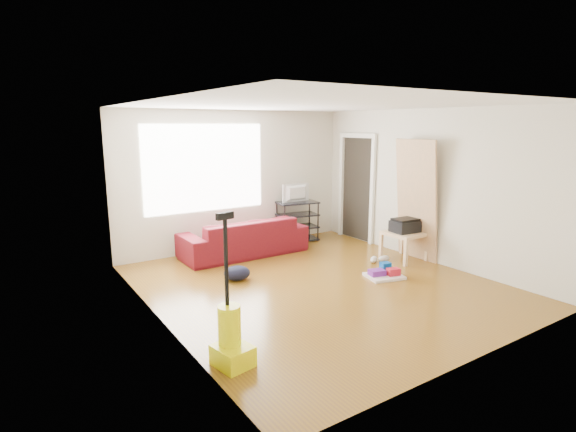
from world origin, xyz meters
TOP-DOWN VIEW (x-y plane):
  - room at (0.07, 0.15)m, footprint 4.51×5.01m
  - sofa at (-0.16, 1.95)m, footprint 2.20×0.86m
  - tv_stand at (1.17, 2.22)m, footprint 0.84×0.57m
  - tv at (1.17, 2.22)m, footprint 0.60×0.08m
  - side_table at (1.95, 0.18)m, footprint 0.61×0.61m
  - printer at (1.95, 0.18)m, footprint 0.47×0.37m
  - bucket at (0.65, 1.70)m, footprint 0.38×0.38m
  - toilet_paper at (0.61, 1.73)m, footprint 0.13×0.13m
  - cleaning_tray at (1.03, -0.28)m, footprint 0.60×0.53m
  - backpack at (-0.88, 0.82)m, footprint 0.47×0.43m
  - sneakers at (1.51, 0.32)m, footprint 0.42×0.22m
  - vacuum at (-2.00, -1.27)m, footprint 0.36×0.40m
  - door_panel at (2.13, 0.13)m, footprint 0.25×0.81m

SIDE VIEW (x-z plane):
  - sofa at x=-0.16m, z-range -0.32..0.32m
  - bucket at x=0.65m, z-range -0.16..0.16m
  - backpack at x=-0.88m, z-range -0.11..0.11m
  - door_panel at x=2.13m, z-range -1.01..1.01m
  - sneakers at x=1.51m, z-range 0.00..0.10m
  - cleaning_tray at x=1.03m, z-range -0.04..0.15m
  - toilet_paper at x=0.61m, z-range 0.16..0.28m
  - vacuum at x=-2.00m, z-range -0.46..1.00m
  - tv_stand at x=1.17m, z-range 0.01..0.78m
  - side_table at x=1.95m, z-range 0.16..0.64m
  - printer at x=1.95m, z-range 0.48..0.71m
  - tv at x=1.17m, z-range 0.77..1.12m
  - room at x=0.07m, z-range 0.00..2.51m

